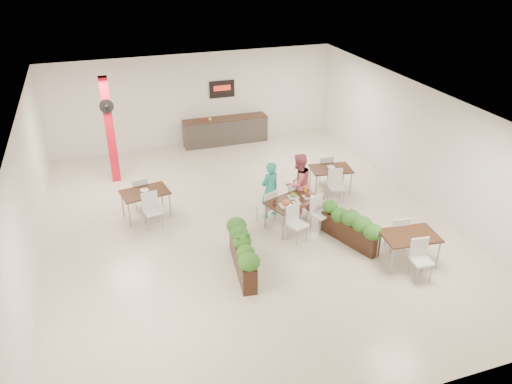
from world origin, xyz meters
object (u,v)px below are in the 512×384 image
Objects in this scene: planter_right at (350,225)px; side_table_a at (145,196)px; main_table at (293,204)px; diner_man at (270,190)px; red_column at (110,129)px; diner_woman at (298,184)px; planter_left at (242,251)px; side_table_c at (409,239)px; service_counter at (225,130)px; side_table_b at (331,172)px.

side_table_a is at bearing 147.70° from planter_right.
main_table reaches higher than planter_right.
diner_man is (-0.39, 0.66, 0.15)m from main_table.
diner_woman is (4.51, -3.57, -0.80)m from red_column.
diner_man is at bearing 120.82° from main_table.
main_table is at bearing 38.41° from planter_left.
main_table is 1.00× the size of planter_left.
diner_woman is 1.01× the size of side_table_a.
planter_right is at bearing 131.67° from side_table_c.
side_table_b is (1.86, -4.66, 0.13)m from service_counter.
side_table_a is (-4.52, 2.86, 0.15)m from planter_right.
side_table_c is (0.85, -1.18, 0.14)m from planter_right.
diner_woman is at bearing -24.09° from side_table_a.
side_table_c is (0.09, -3.79, 0.00)m from side_table_b.
planter_left is at bearing -141.59° from main_table.
red_column is 2.04× the size of diner_man.
side_table_b is at bearing -179.77° from diner_man.
main_table is 1.16× the size of side_table_a.
planter_left is at bearing -70.57° from side_table_a.
diner_man is 2.33m from planter_right.
red_column is at bearing 93.55° from side_table_a.
side_table_c is (1.85, -2.35, -0.01)m from main_table.
diner_man is (3.71, -3.57, -0.86)m from red_column.
service_counter is 1.80× the size of side_table_a.
diner_man is 0.95× the size of side_table_c.
red_column is 8.93m from side_table_c.
red_column is 1.92× the size of side_table_b.
diner_woman is at bearing -38.40° from red_column.
diner_man reaches higher than main_table.
planter_right is (1.40, -1.83, -0.30)m from diner_man.
planter_right is 1.02× the size of side_table_c.
side_table_c is (5.95, -6.58, -1.01)m from red_column.
side_table_a is 1.00× the size of side_table_b.
main_table and side_table_b have the same top height.
main_table is (4.10, -4.23, -1.01)m from red_column.
main_table is 1.15× the size of diner_woman.
diner_woman is at bearing -84.65° from service_counter.
diner_woman is 1.00× the size of planter_right.
planter_left is (2.30, -5.65, -1.13)m from red_column.
planter_left reaches higher than planter_right.
service_counter is at bearing 42.86° from side_table_a.
side_table_b is at bearing -68.20° from service_counter.
diner_woman is at bearing 121.58° from side_table_c.
planter_left reaches higher than main_table.
diner_man is at bearing 127.33° from planter_right.
main_table is 3.89m from side_table_a.
red_column is 5.22m from diner_man.
planter_right is 2.72m from side_table_b.
main_table is at bearing -89.05° from service_counter.
diner_woman reaches higher than diner_man.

